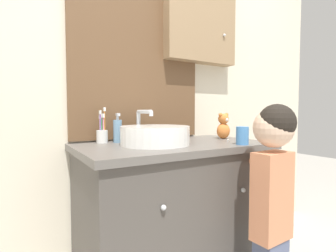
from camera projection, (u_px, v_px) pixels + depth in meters
name	position (u px, v px, depth m)	size (l,w,h in m)	color
wall_back	(152.00, 64.00, 1.71)	(3.20, 0.18, 2.50)	beige
vanity_counter	(174.00, 214.00, 1.47)	(1.05, 0.59, 0.80)	#4C4742
sink_basin	(155.00, 135.00, 1.38)	(0.36, 0.41, 0.19)	white
toothbrush_holder	(102.00, 134.00, 1.46)	(0.06, 0.06, 0.20)	silver
soap_dispenser	(118.00, 131.00, 1.48)	(0.05, 0.05, 0.17)	#6B93B2
child_figure	(272.00, 184.00, 1.21)	(0.20, 0.48, 1.01)	slate
teddy_bear	(223.00, 127.00, 1.69)	(0.09, 0.08, 0.17)	orange
drinking_cup	(242.00, 136.00, 1.39)	(0.07, 0.07, 0.10)	#4789D1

